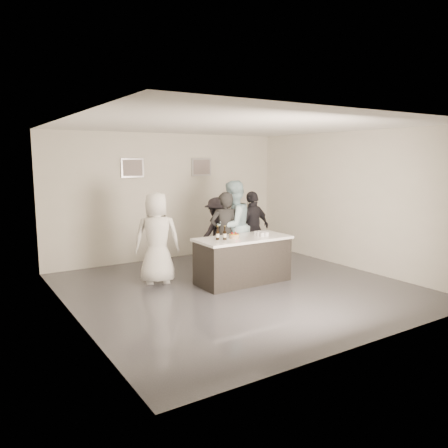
{
  "coord_description": "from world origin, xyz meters",
  "views": [
    {
      "loc": [
        -4.5,
        -6.58,
        2.42
      ],
      "look_at": [
        0.0,
        0.5,
        1.15
      ],
      "focal_mm": 35.0,
      "sensor_mm": 36.0,
      "label": 1
    }
  ],
  "objects_px": {
    "person_main_black": "(224,233)",
    "person_main_blue": "(233,226)",
    "beer_bottle_a": "(218,233)",
    "cake": "(234,236)",
    "bar_counter": "(243,260)",
    "person_guest_left": "(157,238)",
    "person_guest_right": "(253,228)",
    "beer_bottle_b": "(225,233)",
    "person_guest_back": "(218,232)"
  },
  "relations": [
    {
      "from": "beer_bottle_a",
      "to": "person_main_black",
      "type": "bearing_deg",
      "value": 49.44
    },
    {
      "from": "beer_bottle_a",
      "to": "person_guest_right",
      "type": "distance_m",
      "value": 1.87
    },
    {
      "from": "bar_counter",
      "to": "person_guest_right",
      "type": "height_order",
      "value": "person_guest_right"
    },
    {
      "from": "beer_bottle_b",
      "to": "person_guest_right",
      "type": "height_order",
      "value": "person_guest_right"
    },
    {
      "from": "cake",
      "to": "beer_bottle_b",
      "type": "xyz_separation_m",
      "value": [
        -0.24,
        -0.05,
        0.09
      ]
    },
    {
      "from": "beer_bottle_a",
      "to": "person_main_black",
      "type": "xyz_separation_m",
      "value": [
        0.59,
        0.69,
        -0.16
      ]
    },
    {
      "from": "cake",
      "to": "person_guest_left",
      "type": "distance_m",
      "value": 1.49
    },
    {
      "from": "bar_counter",
      "to": "beer_bottle_b",
      "type": "distance_m",
      "value": 0.74
    },
    {
      "from": "person_main_black",
      "to": "person_main_blue",
      "type": "height_order",
      "value": "person_main_blue"
    },
    {
      "from": "person_guest_back",
      "to": "cake",
      "type": "bearing_deg",
      "value": 63.74
    },
    {
      "from": "beer_bottle_b",
      "to": "person_guest_left",
      "type": "distance_m",
      "value": 1.34
    },
    {
      "from": "bar_counter",
      "to": "beer_bottle_a",
      "type": "bearing_deg",
      "value": 177.91
    },
    {
      "from": "bar_counter",
      "to": "person_guest_left",
      "type": "relative_size",
      "value": 1.04
    },
    {
      "from": "person_guest_right",
      "to": "person_main_black",
      "type": "bearing_deg",
      "value": 6.89
    },
    {
      "from": "person_guest_back",
      "to": "person_guest_right",
      "type": "bearing_deg",
      "value": 152.3
    },
    {
      "from": "beer_bottle_b",
      "to": "person_guest_back",
      "type": "xyz_separation_m",
      "value": [
        0.69,
        1.36,
        -0.25
      ]
    },
    {
      "from": "person_guest_left",
      "to": "person_main_blue",
      "type": "bearing_deg",
      "value": -156.91
    },
    {
      "from": "person_main_blue",
      "to": "person_guest_right",
      "type": "height_order",
      "value": "person_main_blue"
    },
    {
      "from": "cake",
      "to": "beer_bottle_b",
      "type": "height_order",
      "value": "beer_bottle_b"
    },
    {
      "from": "beer_bottle_a",
      "to": "person_guest_back",
      "type": "relative_size",
      "value": 0.17
    },
    {
      "from": "bar_counter",
      "to": "beer_bottle_b",
      "type": "bearing_deg",
      "value": -174.01
    },
    {
      "from": "bar_counter",
      "to": "person_main_blue",
      "type": "height_order",
      "value": "person_main_blue"
    },
    {
      "from": "beer_bottle_a",
      "to": "bar_counter",
      "type": "bearing_deg",
      "value": -2.09
    },
    {
      "from": "person_guest_left",
      "to": "person_guest_back",
      "type": "distance_m",
      "value": 1.73
    },
    {
      "from": "bar_counter",
      "to": "beer_bottle_b",
      "type": "relative_size",
      "value": 7.15
    },
    {
      "from": "bar_counter",
      "to": "person_main_blue",
      "type": "xyz_separation_m",
      "value": [
        0.33,
        0.85,
        0.53
      ]
    },
    {
      "from": "beer_bottle_a",
      "to": "person_guest_left",
      "type": "relative_size",
      "value": 0.15
    },
    {
      "from": "beer_bottle_b",
      "to": "person_main_black",
      "type": "bearing_deg",
      "value": 57.85
    },
    {
      "from": "person_main_black",
      "to": "person_guest_back",
      "type": "bearing_deg",
      "value": -95.96
    },
    {
      "from": "cake",
      "to": "person_guest_right",
      "type": "distance_m",
      "value": 1.59
    },
    {
      "from": "person_main_blue",
      "to": "beer_bottle_a",
      "type": "bearing_deg",
      "value": 23.4
    },
    {
      "from": "beer_bottle_b",
      "to": "person_main_blue",
      "type": "height_order",
      "value": "person_main_blue"
    },
    {
      "from": "person_guest_back",
      "to": "bar_counter",
      "type": "bearing_deg",
      "value": 72.17
    },
    {
      "from": "cake",
      "to": "person_guest_right",
      "type": "relative_size",
      "value": 0.12
    },
    {
      "from": "cake",
      "to": "person_main_black",
      "type": "distance_m",
      "value": 0.76
    },
    {
      "from": "beer_bottle_a",
      "to": "person_guest_right",
      "type": "relative_size",
      "value": 0.15
    },
    {
      "from": "bar_counter",
      "to": "cake",
      "type": "xyz_separation_m",
      "value": [
        -0.21,
        0.0,
        0.49
      ]
    },
    {
      "from": "person_main_black",
      "to": "beer_bottle_b",
      "type": "bearing_deg",
      "value": 70.96
    },
    {
      "from": "person_main_black",
      "to": "person_main_blue",
      "type": "xyz_separation_m",
      "value": [
        0.3,
        0.14,
        0.11
      ]
    },
    {
      "from": "person_guest_left",
      "to": "beer_bottle_b",
      "type": "bearing_deg",
      "value": 160.41
    },
    {
      "from": "person_main_black",
      "to": "person_main_blue",
      "type": "relative_size",
      "value": 0.89
    },
    {
      "from": "person_main_blue",
      "to": "person_guest_back",
      "type": "relative_size",
      "value": 1.24
    },
    {
      "from": "bar_counter",
      "to": "cake",
      "type": "relative_size",
      "value": 9.46
    },
    {
      "from": "beer_bottle_a",
      "to": "person_main_blue",
      "type": "distance_m",
      "value": 1.22
    },
    {
      "from": "person_guest_left",
      "to": "person_guest_right",
      "type": "height_order",
      "value": "person_guest_left"
    },
    {
      "from": "beer_bottle_a",
      "to": "cake",
      "type": "bearing_deg",
      "value": -3.2
    },
    {
      "from": "cake",
      "to": "beer_bottle_a",
      "type": "relative_size",
      "value": 0.76
    },
    {
      "from": "beer_bottle_a",
      "to": "person_guest_left",
      "type": "xyz_separation_m",
      "value": [
        -0.86,
        0.84,
        -0.14
      ]
    },
    {
      "from": "person_guest_left",
      "to": "beer_bottle_a",
      "type": "bearing_deg",
      "value": 159.03
    },
    {
      "from": "beer_bottle_b",
      "to": "person_main_blue",
      "type": "xyz_separation_m",
      "value": [
        0.77,
        0.9,
        -0.05
      ]
    }
  ]
}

